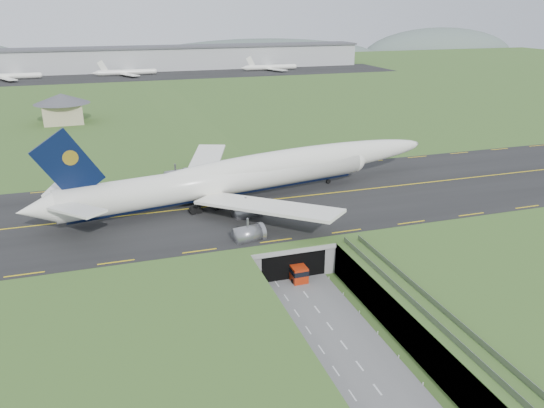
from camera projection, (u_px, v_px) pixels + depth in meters
name	position (u px, v px, depth m)	size (l,w,h in m)	color
ground	(310.00, 301.00, 87.92)	(900.00, 900.00, 0.00)	#3D5F26
airfield_deck	(311.00, 285.00, 86.87)	(800.00, 800.00, 6.00)	gray
trench_road	(328.00, 325.00, 81.20)	(12.00, 75.00, 0.20)	slate
taxiway	(254.00, 202.00, 115.21)	(800.00, 44.00, 0.18)	black
tunnel_portal	(278.00, 243.00, 101.65)	(17.00, 22.30, 6.00)	gray
guideway	(438.00, 324.00, 72.20)	(3.00, 53.00, 7.05)	#A8A8A3
jumbo_jet	(252.00, 175.00, 115.88)	(95.11, 60.40, 20.32)	white
shuttle_tram	(295.00, 269.00, 95.40)	(2.83, 7.20, 2.94)	#AB270B
service_building	(62.00, 106.00, 191.86)	(20.22, 20.22, 10.71)	tan
cargo_terminal	(142.00, 58.00, 349.98)	(320.00, 67.00, 15.60)	#B2B2B2
distant_hills	(202.00, 64.00, 491.27)	(700.00, 91.00, 60.00)	#506059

